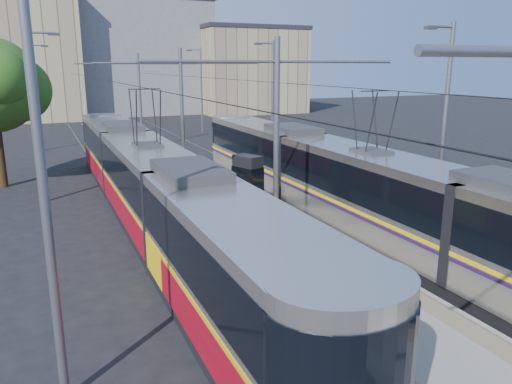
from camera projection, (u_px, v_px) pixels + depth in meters
name	position (u px, v px, depth m)	size (l,w,h in m)	color
ground	(433.00, 364.00, 10.99)	(160.00, 160.00, 0.00)	black
platform	(200.00, 188.00, 26.04)	(4.00, 50.00, 0.30)	gray
tactile_strip_left	(173.00, 188.00, 25.43)	(0.70, 50.00, 0.01)	gray
tactile_strip_right	(226.00, 183.00, 26.56)	(0.70, 50.00, 0.01)	gray
rails	(200.00, 191.00, 26.07)	(8.71, 70.00, 0.03)	gray
tram_left	(150.00, 186.00, 19.96)	(2.43, 29.53, 5.50)	black
tram_right	(369.00, 191.00, 18.55)	(2.43, 30.68, 5.50)	black
catenary	(217.00, 108.00, 22.43)	(9.20, 70.00, 7.00)	slate
street_lamps	(177.00, 105.00, 28.59)	(15.18, 38.22, 8.00)	slate
shelter	(248.00, 185.00, 20.26)	(1.10, 1.35, 2.58)	black
building_left	(6.00, 56.00, 58.50)	(16.32, 12.24, 14.79)	tan
building_centre	(137.00, 57.00, 68.27)	(18.36, 14.28, 14.94)	gray
building_right	(248.00, 70.00, 68.83)	(14.28, 10.20, 11.47)	tan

